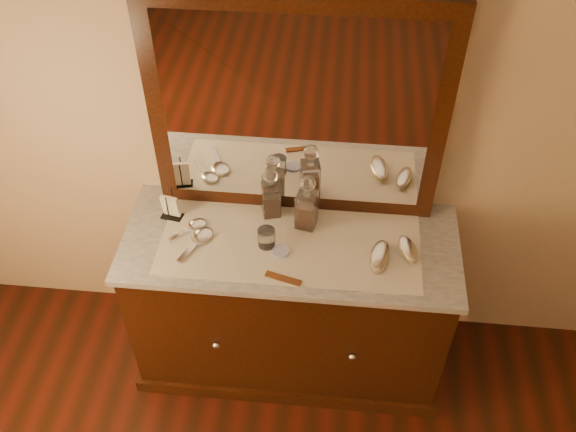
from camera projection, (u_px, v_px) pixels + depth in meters
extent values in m
plane|color=tan|center=(298.00, 93.00, 2.52)|extent=(4.50, 4.50, 0.00)
cube|color=black|center=(290.00, 305.00, 3.01)|extent=(1.40, 0.55, 0.82)
cube|color=black|center=(290.00, 349.00, 3.27)|extent=(1.46, 0.59, 0.08)
sphere|color=silver|center=(216.00, 345.00, 2.80)|extent=(0.04, 0.04, 0.04)
sphere|color=silver|center=(352.00, 357.00, 2.75)|extent=(0.04, 0.04, 0.04)
cube|color=silver|center=(290.00, 244.00, 2.71)|extent=(1.44, 0.59, 0.03)
cube|color=black|center=(297.00, 111.00, 2.52)|extent=(1.20, 0.08, 1.00)
cube|color=white|center=(296.00, 116.00, 2.50)|extent=(1.06, 0.01, 0.86)
cube|color=beige|center=(290.00, 244.00, 2.68)|extent=(1.10, 0.45, 0.00)
cylinder|color=white|center=(281.00, 251.00, 2.64)|extent=(0.09, 0.09, 0.01)
cube|color=brown|center=(283.00, 278.00, 2.54)|extent=(0.15, 0.07, 0.01)
cube|color=black|center=(172.00, 216.00, 2.80)|extent=(0.10, 0.07, 0.01)
cylinder|color=black|center=(168.00, 209.00, 2.74)|extent=(0.01, 0.01, 0.14)
cylinder|color=black|center=(173.00, 201.00, 2.77)|extent=(0.01, 0.01, 0.14)
cube|color=white|center=(171.00, 206.00, 2.76)|extent=(0.08, 0.05, 0.11)
cube|color=brown|center=(271.00, 204.00, 2.78)|extent=(0.08, 0.08, 0.11)
cube|color=white|center=(271.00, 200.00, 2.76)|extent=(0.09, 0.09, 0.16)
cylinder|color=white|center=(271.00, 183.00, 2.69)|extent=(0.04, 0.04, 0.03)
sphere|color=white|center=(270.00, 175.00, 2.66)|extent=(0.08, 0.08, 0.06)
cube|color=brown|center=(306.00, 214.00, 2.72)|extent=(0.08, 0.08, 0.12)
cube|color=white|center=(307.00, 210.00, 2.70)|extent=(0.10, 0.10, 0.18)
cylinder|color=white|center=(307.00, 192.00, 2.63)|extent=(0.04, 0.04, 0.03)
sphere|color=white|center=(307.00, 183.00, 2.60)|extent=(0.08, 0.08, 0.07)
ellipsoid|color=tan|center=(379.00, 259.00, 2.60)|extent=(0.11, 0.18, 0.03)
ellipsoid|color=silver|center=(380.00, 255.00, 2.59)|extent=(0.11, 0.18, 0.03)
ellipsoid|color=tan|center=(407.00, 251.00, 2.64)|extent=(0.10, 0.16, 0.02)
ellipsoid|color=silver|center=(408.00, 248.00, 2.62)|extent=(0.10, 0.16, 0.02)
ellipsoid|color=silver|center=(197.00, 225.00, 2.75)|extent=(0.12, 0.12, 0.02)
cube|color=silver|center=(181.00, 234.00, 2.71)|extent=(0.10, 0.10, 0.01)
ellipsoid|color=silver|center=(202.00, 236.00, 2.70)|extent=(0.12, 0.14, 0.02)
cube|color=silver|center=(189.00, 251.00, 2.64)|extent=(0.08, 0.14, 0.01)
cylinder|color=white|center=(266.00, 238.00, 2.65)|extent=(0.07, 0.07, 0.08)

